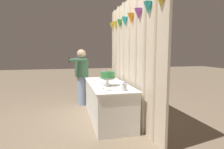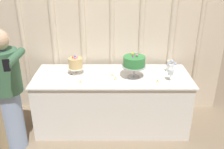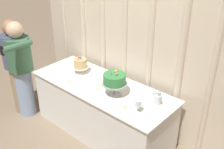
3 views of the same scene
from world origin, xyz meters
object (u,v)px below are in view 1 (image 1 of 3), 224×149
object	(u,v)px
wine_glass	(107,84)
tealight_near_right	(102,83)
guest_girl_blue_dress	(82,75)
flower_vase	(124,86)
cake_table	(107,101)
cake_display_nearright	(108,75)
tealight_far_right	(103,88)
tealight_near_left	(107,83)
cake_display_nearleft	(106,74)
tealight_far_left	(95,81)
guest_man_pink_jacket	(82,75)

from	to	relation	value
wine_glass	tealight_near_right	bearing A→B (deg)	176.47
guest_girl_blue_dress	flower_vase	bearing A→B (deg)	16.57
cake_table	wine_glass	xyz separation A→B (m)	(0.71, -0.15, 0.49)
cake_display_nearright	tealight_near_right	xyz separation A→B (m)	(-0.23, -0.06, -0.20)
cake_table	tealight_near_right	distance (m)	0.41
cake_display_nearright	tealight_far_right	bearing A→B (deg)	-26.09
cake_table	tealight_near_left	xyz separation A→B (m)	(0.00, -0.01, 0.39)
wine_glass	cake_display_nearleft	bearing A→B (deg)	169.16
flower_vase	tealight_far_left	distance (m)	1.21
flower_vase	guest_girl_blue_dress	bearing A→B (deg)	-163.43
cake_display_nearright	guest_girl_blue_dress	size ratio (longest dim) A/B	0.21
flower_vase	tealight_near_left	world-z (taller)	flower_vase
cake_display_nearleft	tealight_far_left	xyz separation A→B (m)	(0.09, -0.29, -0.13)
cake_display_nearleft	guest_girl_blue_dress	size ratio (longest dim) A/B	0.17
tealight_near_left	guest_man_pink_jacket	distance (m)	1.37
wine_glass	flower_vase	size ratio (longest dim) A/B	0.90
guest_man_pink_jacket	tealight_near_right	bearing A→B (deg)	13.74
flower_vase	guest_girl_blue_dress	world-z (taller)	guest_girl_blue_dress
tealight_far_right	tealight_near_right	bearing A→B (deg)	171.50
tealight_far_left	guest_man_pink_jacket	world-z (taller)	guest_man_pink_jacket
tealight_far_right	guest_girl_blue_dress	world-z (taller)	guest_girl_blue_dress
cake_display_nearleft	guest_man_pink_jacket	bearing A→B (deg)	-148.17
cake_display_nearleft	cake_display_nearright	size ratio (longest dim) A/B	0.80
tealight_near_right	cake_table	bearing A→B (deg)	110.44
cake_display_nearleft	cake_table	bearing A→B (deg)	-8.73
tealight_near_left	guest_man_pink_jacket	xyz separation A→B (m)	(-1.30, -0.43, 0.03)
tealight_near_right	tealight_far_left	bearing A→B (deg)	-166.41
tealight_far_left	cake_display_nearright	bearing A→B (deg)	13.99
cake_table	tealight_near_right	bearing A→B (deg)	-69.56
cake_display_nearleft	flower_vase	distance (m)	1.25
cake_display_nearright	wine_glass	world-z (taller)	cake_display_nearright
tealight_near_left	guest_man_pink_jacket	bearing A→B (deg)	-161.60
cake_table	cake_display_nearright	distance (m)	0.65
cake_display_nearright	guest_man_pink_jacket	distance (m)	1.63
cake_display_nearright	tealight_near_left	distance (m)	0.34
cake_display_nearleft	flower_vase	bearing A→B (deg)	2.73
cake_display_nearright	guest_girl_blue_dress	xyz separation A→B (m)	(-1.45, -0.40, -0.16)
tealight_near_right	cake_display_nearleft	bearing A→B (deg)	160.15
guest_man_pink_jacket	cake_display_nearright	bearing A→B (deg)	13.88
cake_display_nearleft	tealight_near_left	distance (m)	0.50
flower_vase	tealight_near_left	xyz separation A→B (m)	(-0.77, -0.14, -0.06)
tealight_far_right	guest_girl_blue_dress	distance (m)	1.75
guest_man_pink_jacket	guest_girl_blue_dress	bearing A→B (deg)	-3.61
cake_display_nearleft	cake_display_nearright	xyz separation A→B (m)	(0.75, -0.12, 0.07)
cake_display_nearleft	guest_man_pink_jacket	distance (m)	0.98
flower_vase	guest_man_pink_jacket	world-z (taller)	guest_man_pink_jacket
tealight_near_right	tealight_far_right	distance (m)	0.52
wine_glass	flower_vase	distance (m)	0.30
tealight_far_left	tealight_near_left	size ratio (longest dim) A/B	0.94
cake_table	tealight_far_left	world-z (taller)	tealight_far_left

